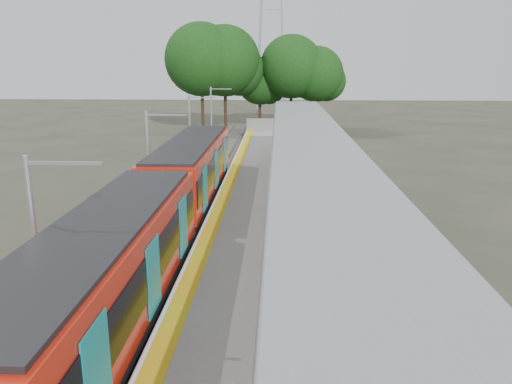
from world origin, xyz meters
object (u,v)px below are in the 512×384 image
(bench_far, at_px, (312,168))
(info_pillar_far, at_px, (280,181))
(litter_bin, at_px, (312,189))
(info_pillar_near, at_px, (291,345))
(bench_mid, at_px, (305,206))
(train, at_px, (163,205))

(bench_far, height_order, info_pillar_far, info_pillar_far)
(info_pillar_far, xyz_separation_m, litter_bin, (1.65, -0.40, -0.29))
(info_pillar_near, xyz_separation_m, litter_bin, (1.45, 15.34, -0.45))
(bench_mid, height_order, info_pillar_far, info_pillar_far)
(info_pillar_near, height_order, litter_bin, info_pillar_near)
(train, distance_m, litter_bin, 8.51)
(train, xyz_separation_m, bench_mid, (5.92, 1.86, -0.50))
(train, relative_size, bench_mid, 17.80)
(bench_mid, xyz_separation_m, info_pillar_near, (-0.92, -11.70, 0.30))
(bench_mid, xyz_separation_m, info_pillar_far, (-1.11, 4.04, 0.15))
(train, xyz_separation_m, info_pillar_near, (5.00, -9.83, -0.20))
(bench_mid, distance_m, bench_far, 8.14)
(litter_bin, bearing_deg, train, -139.51)
(info_pillar_near, distance_m, info_pillar_far, 15.74)
(train, bearing_deg, litter_bin, 40.49)
(info_pillar_far, relative_size, litter_bin, 1.99)
(train, height_order, litter_bin, train)
(bench_mid, relative_size, bench_far, 1.01)
(info_pillar_near, bearing_deg, bench_far, 72.92)
(bench_mid, xyz_separation_m, litter_bin, (0.54, 3.65, -0.15))
(litter_bin, bearing_deg, bench_far, 86.24)
(bench_mid, bearing_deg, info_pillar_far, 107.86)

